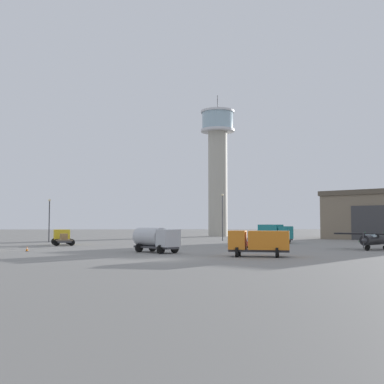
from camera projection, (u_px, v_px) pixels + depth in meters
ground_plane at (162, 259)px, 44.84m from camera, size 400.00×400.00×0.00m
control_tower at (218, 161)px, 121.12m from camera, size 8.54×8.54×35.77m
airplane_black at (376, 238)px, 60.81m from camera, size 8.20×8.72×3.06m
truck_flatbed_yellow at (62, 237)px, 73.84m from camera, size 4.33×7.20×2.35m
truck_box_orange at (259, 241)px, 48.43m from camera, size 6.43×4.08×2.62m
truck_fuel_tanker_silver at (156, 238)px, 55.21m from camera, size 5.59×6.26×2.85m
truck_box_teal at (275, 233)px, 80.89m from camera, size 5.58×5.48×3.10m
car_red at (245, 242)px, 66.35m from camera, size 3.39×4.68×1.37m
light_post_west at (49, 216)px, 84.60m from camera, size 0.44×0.44×7.62m
light_post_east at (223, 213)px, 91.06m from camera, size 0.44×0.44×8.94m
traffic_cone_near_left at (27, 249)px, 57.56m from camera, size 0.36×0.36×0.62m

